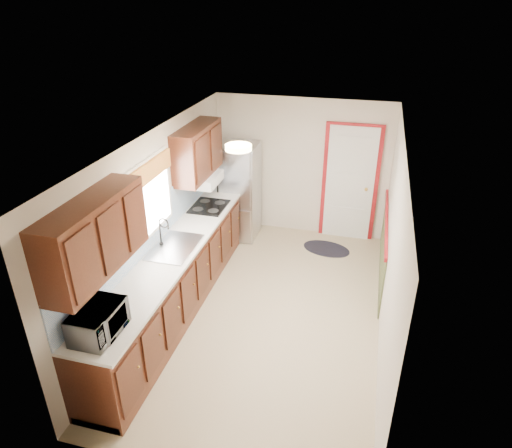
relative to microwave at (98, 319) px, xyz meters
The scene contains 8 objects.
room_shell 2.29m from the microwave, 58.39° to the left, with size 3.20×5.20×2.52m.
kitchen_run 1.69m from the microwave, 91.22° to the left, with size 0.63×4.00×2.20m.
back_wall_trim 4.71m from the microwave, 62.21° to the left, with size 1.12×2.30×2.08m.
ceiling_fixture 2.32m from the microwave, 62.78° to the left, with size 0.30×0.30×0.06m, color #FFD88C.
microwave is the anchor object (origin of this frame).
refrigerator 4.01m from the microwave, 87.43° to the left, with size 0.70×0.71×1.67m.
rug 4.39m from the microwave, 65.06° to the left, with size 0.80×0.52×0.01m, color black.
cooktop 3.05m from the microwave, 89.81° to the left, with size 0.51×0.61×0.02m, color black.
Camera 1 is at (1.14, -4.91, 3.91)m, focal length 32.00 mm.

